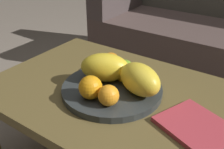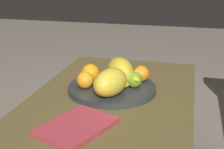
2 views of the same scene
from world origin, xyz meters
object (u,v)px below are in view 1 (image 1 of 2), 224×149
at_px(melon_smaller_beside, 105,67).
at_px(orange_right, 109,95).
at_px(orange_front, 91,87).
at_px(magazine, 201,130).
at_px(banana_bunch, 117,71).
at_px(coffee_table, 124,104).
at_px(fruit_bowl, 112,89).
at_px(orange_left, 111,61).
at_px(apple_front, 125,68).
at_px(melon_large_front, 140,79).
at_px(couch, 222,39).

relative_size(melon_smaller_beside, orange_right, 2.58).
xyz_separation_m(orange_front, magazine, (0.37, 0.07, -0.06)).
height_order(orange_right, banana_bunch, orange_right).
xyz_separation_m(coffee_table, fruit_bowl, (-0.05, -0.01, 0.06)).
height_order(orange_left, apple_front, orange_left).
height_order(fruit_bowl, melon_large_front, melon_large_front).
bearing_deg(magazine, orange_left, -176.80).
height_order(melon_smaller_beside, orange_front, melon_smaller_beside).
bearing_deg(magazine, orange_front, -147.60).
height_order(couch, fruit_bowl, couch).
bearing_deg(melon_large_front, orange_right, -111.39).
bearing_deg(orange_left, apple_front, -11.57).
bearing_deg(couch, apple_front, -97.75).
height_order(coffee_table, magazine, magazine).
xyz_separation_m(orange_front, orange_right, (0.07, 0.00, -0.01)).
relative_size(orange_left, banana_bunch, 0.42).
bearing_deg(orange_right, coffee_table, 94.90).
xyz_separation_m(coffee_table, magazine, (0.30, -0.05, 0.05)).
relative_size(fruit_bowl, orange_front, 4.55).
bearing_deg(apple_front, fruit_bowl, -87.52).
distance_m(melon_large_front, orange_front, 0.17).
distance_m(couch, melon_large_front, 1.12).
distance_m(fruit_bowl, melon_large_front, 0.12).
distance_m(apple_front, magazine, 0.38).
relative_size(apple_front, banana_bunch, 0.40).
height_order(fruit_bowl, melon_smaller_beside, melon_smaller_beside).
bearing_deg(melon_smaller_beside, fruit_bowl, -25.73).
height_order(couch, orange_right, couch).
bearing_deg(orange_left, magazine, -18.26).
bearing_deg(orange_front, apple_front, 85.86).
bearing_deg(banana_bunch, coffee_table, -37.89).
bearing_deg(orange_front, coffee_table, 61.06).
bearing_deg(melon_smaller_beside, couch, 80.41).
relative_size(orange_front, orange_right, 1.16).
bearing_deg(melon_smaller_beside, coffee_table, -5.91).
bearing_deg(orange_left, orange_right, -56.86).
bearing_deg(apple_front, orange_right, -72.99).
bearing_deg(coffee_table, fruit_bowl, -162.97).
distance_m(fruit_bowl, orange_left, 0.15).
height_order(orange_right, magazine, orange_right).
bearing_deg(orange_left, melon_large_front, -25.87).
xyz_separation_m(coffee_table, orange_front, (-0.06, -0.12, 0.11)).
bearing_deg(melon_large_front, orange_left, 154.13).
relative_size(coffee_table, orange_right, 14.82).
distance_m(orange_front, orange_left, 0.22).
height_order(orange_left, orange_right, same).
relative_size(coffee_table, melon_smaller_beside, 5.74).
relative_size(fruit_bowl, orange_left, 5.20).
height_order(coffee_table, couch, couch).
xyz_separation_m(fruit_bowl, apple_front, (-0.00, 0.09, 0.05)).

